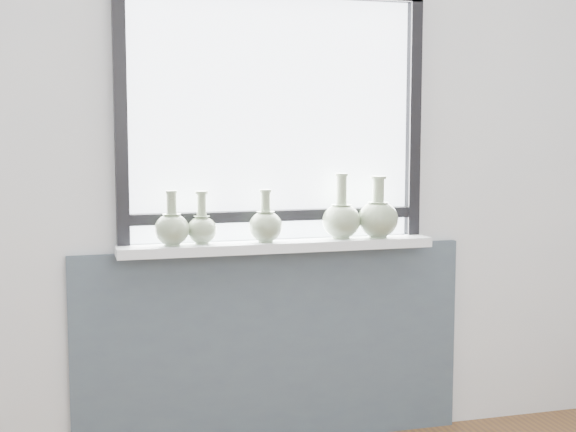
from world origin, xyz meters
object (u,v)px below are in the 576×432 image
object	(u,v)px
windowsill	(278,245)
vase_a	(172,227)
vase_c	(266,224)
vase_b	(202,227)
vase_d	(341,218)
vase_e	(378,217)

from	to	relation	value
windowsill	vase_a	distance (m)	0.45
vase_a	vase_c	bearing A→B (deg)	-0.55
vase_b	vase_c	size ratio (longest dim) A/B	0.99
vase_a	vase_d	size ratio (longest dim) A/B	0.79
vase_c	vase_d	xyz separation A→B (m)	(0.33, 0.02, 0.01)
windowsill	vase_e	world-z (taller)	vase_e
vase_e	vase_a	bearing A→B (deg)	179.75
vase_a	vase_c	distance (m)	0.38
vase_a	vase_b	size ratio (longest dim) A/B	1.03
vase_a	vase_c	xyz separation A→B (m)	(0.38, -0.00, -0.00)
vase_d	vase_e	bearing A→B (deg)	-6.72
vase_b	vase_c	distance (m)	0.26
windowsill	vase_e	bearing A→B (deg)	-3.13
windowsill	vase_d	distance (m)	0.30
vase_d	vase_e	distance (m)	0.16
vase_b	vase_e	distance (m)	0.75
vase_b	vase_d	distance (m)	0.59
vase_d	vase_c	bearing A→B (deg)	-176.81
vase_b	vase_e	size ratio (longest dim) A/B	0.81
windowsill	vase_d	bearing A→B (deg)	-1.07
vase_d	vase_e	xyz separation A→B (m)	(0.16, -0.02, 0.00)
vase_e	vase_d	bearing A→B (deg)	173.28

